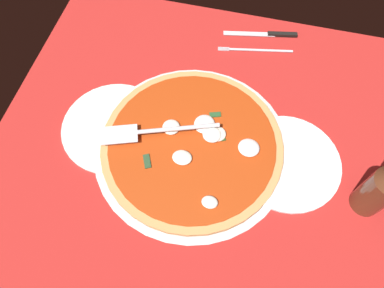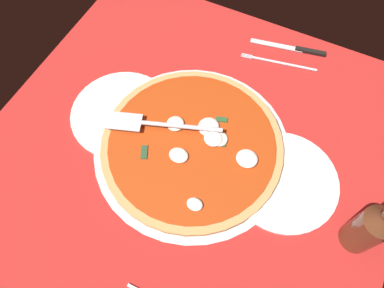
{
  "view_description": "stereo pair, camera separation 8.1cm",
  "coord_description": "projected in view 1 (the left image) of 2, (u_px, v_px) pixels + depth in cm",
  "views": [
    {
      "loc": [
        9.02,
        -35.68,
        73.99
      ],
      "look_at": [
        0.02,
        1.15,
        1.81
      ],
      "focal_mm": 33.97,
      "sensor_mm": 36.0,
      "label": 1
    },
    {
      "loc": [
        16.68,
        -32.91,
        73.99
      ],
      "look_at": [
        0.02,
        1.15,
        1.81
      ],
      "focal_mm": 33.97,
      "sensor_mm": 36.0,
      "label": 2
    }
  ],
  "objects": [
    {
      "name": "dinner_plate_left",
      "position": [
        114.0,
        127.0,
        0.85
      ],
      "size": [
        24.34,
        24.34,
        1.0
      ],
      "primitive_type": "cylinder",
      "color": "white",
      "rests_on": "ground_plane"
    },
    {
      "name": "pizza",
      "position": [
        193.0,
        144.0,
        0.82
      ],
      "size": [
        41.14,
        41.14,
        2.77
      ],
      "color": "tan",
      "rests_on": "pizza_pan"
    },
    {
      "name": "pizza_pan",
      "position": [
        192.0,
        147.0,
        0.83
      ],
      "size": [
        44.58,
        44.58,
        0.81
      ],
      "primitive_type": "cylinder",
      "color": "silver",
      "rests_on": "ground_plane"
    },
    {
      "name": "place_setting_far",
      "position": [
        261.0,
        43.0,
        0.97
      ],
      "size": [
        21.22,
        16.02,
        1.4
      ],
      "rotation": [
        0.0,
        0.0,
        3.34
      ],
      "color": "white",
      "rests_on": "ground_plane"
    },
    {
      "name": "beer_bottle",
      "position": [
        382.0,
        189.0,
        0.69
      ],
      "size": [
        6.21,
        6.21,
        23.24
      ],
      "color": "#562D1A",
      "rests_on": "ground_plane"
    },
    {
      "name": "pizza_server",
      "position": [
        156.0,
        131.0,
        0.81
      ],
      "size": [
        25.97,
        11.54,
        1.0
      ],
      "rotation": [
        0.0,
        0.0,
        3.48
      ],
      "color": "silver",
      "rests_on": "pizza"
    },
    {
      "name": "dinner_plate_right",
      "position": [
        287.0,
        162.0,
        0.81
      ],
      "size": [
        23.77,
        23.77,
        1.0
      ],
      "primitive_type": "cylinder",
      "color": "white",
      "rests_on": "ground_plane"
    },
    {
      "name": "ground_plane",
      "position": [
        191.0,
        153.0,
        0.83
      ],
      "size": [
        91.43,
        91.43,
        0.8
      ],
      "primitive_type": "cube",
      "color": "#B3221F"
    }
  ]
}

